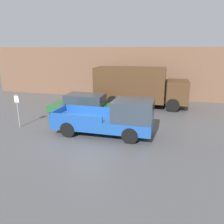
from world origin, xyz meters
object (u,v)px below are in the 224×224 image
Objects in this scene: delivery_truck at (137,85)px; parking_sign at (18,109)px; car at (84,106)px; pickup_truck at (113,118)px.

delivery_truck is 9.31m from parking_sign.
car is 2.29× the size of parking_sign.
pickup_truck is 2.66× the size of parking_sign.
pickup_truck is 5.80m from parking_sign.
car is at bearing 43.73° from parking_sign.
car is at bearing -126.85° from delivery_truck.
parking_sign is (-6.12, -7.00, -0.55)m from delivery_truck.
delivery_truck reaches higher than pickup_truck.
car is 5.17m from delivery_truck.
delivery_truck is at bearing 87.25° from pickup_truck.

